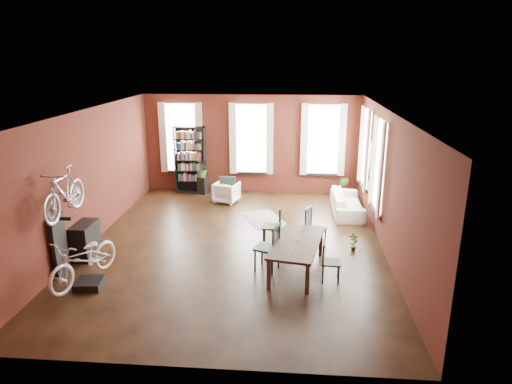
# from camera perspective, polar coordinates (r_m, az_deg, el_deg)

# --- Properties ---
(room) EXTENTS (9.00, 9.04, 3.22)m
(room) POSITION_cam_1_polar(r_m,az_deg,el_deg) (10.99, -1.10, 4.84)
(room) COLOR black
(room) RESTS_ON ground
(dining_table) EXTENTS (1.27, 2.12, 0.68)m
(dining_table) POSITION_cam_1_polar(r_m,az_deg,el_deg) (9.75, 5.14, -7.99)
(dining_table) COLOR #46352A
(dining_table) RESTS_ON ground
(dining_chair_a) EXTENTS (0.60, 0.60, 1.03)m
(dining_chair_a) POSITION_cam_1_polar(r_m,az_deg,el_deg) (9.69, 1.38, -6.94)
(dining_chair_a) COLOR #163232
(dining_chair_a) RESTS_ON ground
(dining_chair_b) EXTENTS (0.47, 0.47, 0.97)m
(dining_chair_b) POSITION_cam_1_polar(r_m,az_deg,el_deg) (10.91, 1.99, -4.31)
(dining_chair_b) COLOR black
(dining_chair_b) RESTS_ON ground
(dining_chair_c) EXTENTS (0.41, 0.41, 0.83)m
(dining_chair_c) POSITION_cam_1_polar(r_m,az_deg,el_deg) (9.40, 9.37, -8.63)
(dining_chair_c) COLOR black
(dining_chair_c) RESTS_ON ground
(dining_chair_d) EXTENTS (0.59, 0.59, 0.97)m
(dining_chair_d) POSITION_cam_1_polar(r_m,az_deg,el_deg) (10.86, 7.47, -4.56)
(dining_chair_d) COLOR #193538
(dining_chair_d) RESTS_ON ground
(bookshelf) EXTENTS (1.00, 0.32, 2.20)m
(bookshelf) POSITION_cam_1_polar(r_m,az_deg,el_deg) (15.13, -8.21, 4.00)
(bookshelf) COLOR black
(bookshelf) RESTS_ON ground
(white_armchair) EXTENTS (0.83, 0.80, 0.70)m
(white_armchair) POSITION_cam_1_polar(r_m,az_deg,el_deg) (14.14, -3.71, 0.09)
(white_armchair) COLOR white
(white_armchair) RESTS_ON ground
(cream_sofa) EXTENTS (0.61, 2.08, 0.81)m
(cream_sofa) POSITION_cam_1_polar(r_m,az_deg,el_deg) (13.40, 11.37, -0.92)
(cream_sofa) COLOR beige
(cream_sofa) RESTS_ON ground
(striped_rug) EXTENTS (1.40, 1.68, 0.01)m
(striped_rug) POSITION_cam_1_polar(r_m,az_deg,el_deg) (12.75, 1.00, -3.41)
(striped_rug) COLOR black
(striped_rug) RESTS_ON ground
(bike_trainer) EXTENTS (0.56, 0.56, 0.15)m
(bike_trainer) POSITION_cam_1_polar(r_m,az_deg,el_deg) (9.78, -20.13, -10.70)
(bike_trainer) COLOR black
(bike_trainer) RESTS_ON ground
(bike_wall_rack) EXTENTS (0.16, 0.60, 1.30)m
(bike_wall_rack) POSITION_cam_1_polar(r_m,az_deg,el_deg) (10.25, -23.36, -6.20)
(bike_wall_rack) COLOR black
(bike_wall_rack) RESTS_ON ground
(console_table) EXTENTS (0.40, 0.80, 0.80)m
(console_table) POSITION_cam_1_polar(r_m,az_deg,el_deg) (11.03, -20.53, -5.67)
(console_table) COLOR black
(console_table) RESTS_ON ground
(plant_stand) EXTENTS (0.36, 0.36, 0.57)m
(plant_stand) POSITION_cam_1_polar(r_m,az_deg,el_deg) (15.10, -6.67, 0.84)
(plant_stand) COLOR black
(plant_stand) RESTS_ON ground
(plant_by_sofa) EXTENTS (0.56, 0.77, 0.31)m
(plant_by_sofa) POSITION_cam_1_polar(r_m,az_deg,el_deg) (14.84, 10.70, -0.16)
(plant_by_sofa) COLOR #316227
(plant_by_sofa) RESTS_ON ground
(plant_small) EXTENTS (0.29, 0.46, 0.16)m
(plant_small) POSITION_cam_1_polar(r_m,az_deg,el_deg) (11.00, 12.02, -6.81)
(plant_small) COLOR #336126
(plant_small) RESTS_ON ground
(bicycle_floor) EXTENTS (0.88, 1.08, 1.79)m
(bicycle_floor) POSITION_cam_1_polar(r_m,az_deg,el_deg) (9.38, -20.95, -5.49)
(bicycle_floor) COLOR white
(bicycle_floor) RESTS_ON bike_trainer
(bicycle_hung) EXTENTS (0.47, 1.00, 1.66)m
(bicycle_hung) POSITION_cam_1_polar(r_m,az_deg,el_deg) (9.69, -23.06, 1.80)
(bicycle_hung) COLOR #A5A8AD
(bicycle_hung) RESTS_ON bike_wall_rack
(plant_on_stand) EXTENTS (0.70, 0.73, 0.46)m
(plant_on_stand) POSITION_cam_1_polar(r_m,az_deg,el_deg) (14.95, -6.71, 2.72)
(plant_on_stand) COLOR #3B6126
(plant_on_stand) RESTS_ON plant_stand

